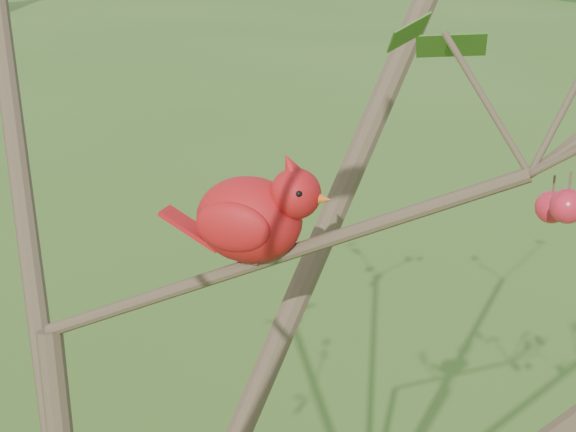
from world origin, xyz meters
name	(u,v)px	position (x,y,z in m)	size (l,w,h in m)	color
crabapple_tree	(60,245)	(0.03, -0.02, 2.12)	(2.35, 2.05, 2.95)	#463626
cardinal	(255,216)	(0.23, 0.08, 2.13)	(0.22, 0.13, 0.15)	#AC140E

